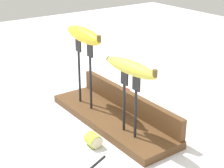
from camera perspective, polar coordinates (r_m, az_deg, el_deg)
name	(u,v)px	position (r m, az deg, el deg)	size (l,w,h in m)	color
ground_plane	(112,122)	(1.07, 0.00, -6.05)	(3.00, 3.00, 0.00)	silver
wooden_board	(112,119)	(1.07, 0.00, -5.53)	(0.46, 0.14, 0.02)	brown
board_backstop	(129,101)	(1.08, 2.63, -2.71)	(0.45, 0.02, 0.06)	brown
fork_stand_left	(85,69)	(1.09, -4.32, 2.44)	(0.09, 0.01, 0.20)	black
fork_stand_right	(130,99)	(0.93, 2.83, -2.29)	(0.07, 0.01, 0.17)	black
banana_raised_left	(84,35)	(1.06, -4.49, 7.70)	(0.19, 0.06, 0.04)	yellow
banana_raised_right	(131,67)	(0.90, 2.93, 2.62)	(0.18, 0.05, 0.04)	#DBD147
banana_chunk_near	(93,140)	(0.95, -2.93, -8.79)	(0.04, 0.04, 0.04)	#B2C138
wire_coil	(119,91)	(1.28, 1.09, -1.07)	(0.08, 0.08, 0.01)	red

